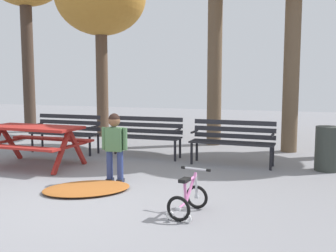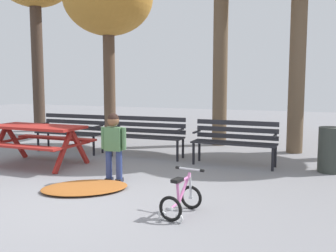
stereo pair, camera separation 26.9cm
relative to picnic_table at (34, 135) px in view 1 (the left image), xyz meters
The scene contains 9 objects.
ground 2.76m from the picnic_table, 41.27° to the right, with size 36.00×36.00×0.00m, color gray.
picnic_table is the anchor object (origin of this frame).
park_bench_far_left 1.50m from the picnic_table, 101.53° to the left, with size 1.61×0.48×0.85m.
park_bench_left 2.24m from the picnic_table, 44.48° to the left, with size 1.62×0.52×0.85m.
park_bench_right 3.79m from the picnic_table, 22.36° to the left, with size 1.60×0.47×0.85m.
child_standing 2.08m from the picnic_table, 15.38° to the right, with size 0.42×0.20×1.11m.
kids_bicycle 3.92m from the picnic_table, 24.43° to the right, with size 0.43×0.60×0.54m.
leaf_pile 2.22m from the picnic_table, 31.48° to the right, with size 1.27×0.89×0.07m, color #9E5623.
trash_bin 5.43m from the picnic_table, 16.11° to the left, with size 0.44×0.44×0.80m, color #2D332D.
Camera 1 is at (2.87, -4.19, 1.60)m, focal length 41.63 mm.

